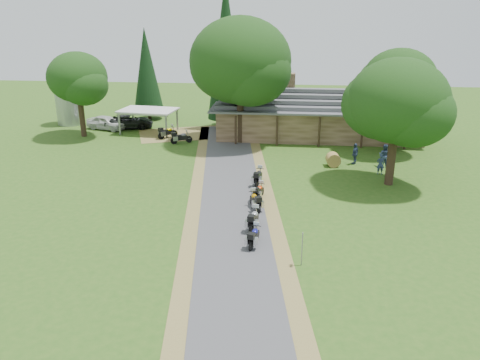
# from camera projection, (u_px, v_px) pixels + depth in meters

# --- Properties ---
(ground) EXTENTS (120.00, 120.00, 0.00)m
(ground) POSITION_uv_depth(u_px,v_px,m) (233.00, 234.00, 27.17)
(ground) COLOR #2C5618
(ground) RESTS_ON ground
(driveway) EXTENTS (51.95, 51.95, 0.00)m
(driveway) POSITION_uv_depth(u_px,v_px,m) (232.00, 207.00, 30.96)
(driveway) COLOR #403F42
(driveway) RESTS_ON ground
(lodge) EXTENTS (21.40, 9.40, 4.90)m
(lodge) POSITION_uv_depth(u_px,v_px,m) (317.00, 112.00, 48.22)
(lodge) COLOR brown
(lodge) RESTS_ON ground
(silo) EXTENTS (3.08, 3.08, 5.97)m
(silo) POSITION_uv_depth(u_px,v_px,m) (68.00, 98.00, 52.88)
(silo) COLOR gray
(silo) RESTS_ON ground
(carport) EXTENTS (6.17, 4.49, 2.49)m
(carport) POSITION_uv_depth(u_px,v_px,m) (149.00, 121.00, 49.61)
(carport) COLOR silver
(carport) RESTS_ON ground
(car_white_sedan) EXTENTS (4.06, 6.24, 1.92)m
(car_white_sedan) POSITION_uv_depth(u_px,v_px,m) (106.00, 121.00, 51.02)
(car_white_sedan) COLOR silver
(car_white_sedan) RESTS_ON ground
(car_dark_suv) EXTENTS (3.78, 6.18, 2.20)m
(car_dark_suv) POSITION_uv_depth(u_px,v_px,m) (129.00, 118.00, 51.50)
(car_dark_suv) COLOR black
(car_dark_suv) RESTS_ON ground
(motorcycle_row_a) EXTENTS (0.86, 1.77, 1.16)m
(motorcycle_row_a) POSITION_uv_depth(u_px,v_px,m) (254.00, 235.00, 25.73)
(motorcycle_row_a) COLOR navy
(motorcycle_row_a) RESTS_ON ground
(motorcycle_row_b) EXTENTS (0.88, 1.96, 1.29)m
(motorcycle_row_b) POSITION_uv_depth(u_px,v_px,m) (254.00, 218.00, 27.73)
(motorcycle_row_b) COLOR #9A9CA2
(motorcycle_row_b) RESTS_ON ground
(motorcycle_row_c) EXTENTS (1.20, 1.91, 1.25)m
(motorcycle_row_c) POSITION_uv_depth(u_px,v_px,m) (255.00, 200.00, 30.51)
(motorcycle_row_c) COLOR #C28503
(motorcycle_row_c) RESTS_ON ground
(motorcycle_row_d) EXTENTS (0.96, 1.78, 1.16)m
(motorcycle_row_d) POSITION_uv_depth(u_px,v_px,m) (259.00, 191.00, 32.15)
(motorcycle_row_d) COLOR #E43E10
(motorcycle_row_d) RESTS_ON ground
(motorcycle_row_e) EXTENTS (0.87, 1.98, 1.31)m
(motorcycle_row_e) POSITION_uv_depth(u_px,v_px,m) (259.00, 176.00, 34.82)
(motorcycle_row_e) COLOR black
(motorcycle_row_e) RESTS_ON ground
(motorcycle_carport_a) EXTENTS (1.86, 1.83, 1.35)m
(motorcycle_carport_a) POSITION_uv_depth(u_px,v_px,m) (168.00, 132.00, 47.60)
(motorcycle_carport_a) COLOR #BFB500
(motorcycle_carport_a) RESTS_ON ground
(motorcycle_carport_b) EXTENTS (1.99, 1.42, 1.31)m
(motorcycle_carport_b) POSITION_uv_depth(u_px,v_px,m) (181.00, 137.00, 45.73)
(motorcycle_carport_b) COLOR slate
(motorcycle_carport_b) RESTS_ON ground
(person_a) EXTENTS (0.57, 0.42, 1.93)m
(person_a) POSITION_uv_depth(u_px,v_px,m) (381.00, 163.00, 36.90)
(person_a) COLOR navy
(person_a) RESTS_ON ground
(person_b) EXTENTS (0.77, 0.72, 2.22)m
(person_b) POSITION_uv_depth(u_px,v_px,m) (384.00, 153.00, 38.78)
(person_b) COLOR navy
(person_b) RESTS_ON ground
(person_c) EXTENTS (0.68, 0.74, 2.11)m
(person_c) POSITION_uv_depth(u_px,v_px,m) (355.00, 152.00, 39.37)
(person_c) COLOR navy
(person_c) RESTS_ON ground
(hay_bale) EXTENTS (1.23, 1.14, 1.14)m
(hay_bale) POSITION_uv_depth(u_px,v_px,m) (333.00, 160.00, 38.96)
(hay_bale) COLOR olive
(hay_bale) RESTS_ON ground
(sign_post) EXTENTS (0.33, 0.06, 1.83)m
(sign_post) POSITION_uv_depth(u_px,v_px,m) (302.00, 249.00, 23.53)
(sign_post) COLOR gray
(sign_post) RESTS_ON ground
(oak_lodge_left) EXTENTS (9.52, 9.52, 12.73)m
(oak_lodge_left) POSITION_uv_depth(u_px,v_px,m) (240.00, 77.00, 44.12)
(oak_lodge_left) COLOR #133610
(oak_lodge_left) RESTS_ON ground
(oak_lodge_right) EXTENTS (6.39, 6.39, 10.58)m
(oak_lodge_right) POSITION_uv_depth(u_px,v_px,m) (398.00, 94.00, 41.52)
(oak_lodge_right) COLOR #133610
(oak_lodge_right) RESTS_ON ground
(oak_driveway) EXTENTS (7.09, 7.09, 10.11)m
(oak_driveway) POSITION_uv_depth(u_px,v_px,m) (396.00, 118.00, 33.34)
(oak_driveway) COLOR #133610
(oak_driveway) RESTS_ON ground
(oak_silo) EXTENTS (5.90, 5.90, 9.74)m
(oak_silo) POSITION_uv_depth(u_px,v_px,m) (79.00, 89.00, 46.91)
(oak_silo) COLOR #133610
(oak_silo) RESTS_ON ground
(cedar_near) EXTENTS (4.16, 4.16, 15.65)m
(cedar_near) POSITION_uv_depth(u_px,v_px,m) (226.00, 55.00, 49.60)
(cedar_near) COLOR black
(cedar_near) RESTS_ON ground
(cedar_far) EXTENTS (3.57, 3.57, 10.59)m
(cedar_far) POSITION_uv_depth(u_px,v_px,m) (147.00, 74.00, 54.63)
(cedar_far) COLOR black
(cedar_far) RESTS_ON ground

